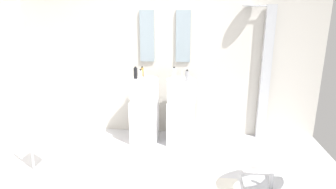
{
  "coord_description": "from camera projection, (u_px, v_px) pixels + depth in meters",
  "views": [
    {
      "loc": [
        0.49,
        -2.87,
        1.94
      ],
      "look_at": [
        0.15,
        0.55,
        0.95
      ],
      "focal_mm": 30.62,
      "sensor_mm": 36.0,
      "label": 1
    }
  ],
  "objects": [
    {
      "name": "ground_plane",
      "position": [
        151.0,
        187.0,
        3.33
      ],
      "size": [
        4.8,
        3.6,
        0.04
      ],
      "primitive_type": "cube",
      "color": "silver"
    },
    {
      "name": "rear_partition",
      "position": [
        165.0,
        54.0,
        4.55
      ],
      "size": [
        4.8,
        0.1,
        2.6
      ],
      "primitive_type": "cube",
      "color": "beige",
      "rests_on": "ground_plane"
    },
    {
      "name": "pedestal_sink_left",
      "position": [
        144.0,
        109.0,
        4.37
      ],
      "size": [
        0.43,
        0.43,
        1.09
      ],
      "color": "white",
      "rests_on": "ground_plane"
    },
    {
      "name": "pedestal_sink_right",
      "position": [
        181.0,
        110.0,
        4.32
      ],
      "size": [
        0.43,
        0.43,
        1.09
      ],
      "color": "white",
      "rests_on": "ground_plane"
    },
    {
      "name": "vanity_mirror_left",
      "position": [
        147.0,
        36.0,
        4.43
      ],
      "size": [
        0.22,
        0.03,
        0.78
      ],
      "primitive_type": "cube",
      "color": "#8C9EA8"
    },
    {
      "name": "vanity_mirror_right",
      "position": [
        183.0,
        37.0,
        4.37
      ],
      "size": [
        0.22,
        0.03,
        0.78
      ],
      "primitive_type": "cube",
      "color": "#8C9EA8"
    },
    {
      "name": "shower_column",
      "position": [
        265.0,
        71.0,
        4.34
      ],
      "size": [
        0.49,
        0.24,
        2.05
      ],
      "color": "#B7BABF",
      "rests_on": "ground_plane"
    },
    {
      "name": "lounge_chair",
      "position": [
        273.0,
        165.0,
        3.1
      ],
      "size": [
        1.01,
        1.01,
        0.65
      ],
      "color": "#B7BABF",
      "rests_on": "ground_plane"
    },
    {
      "name": "towel_rack",
      "position": [
        39.0,
        124.0,
        3.47
      ],
      "size": [
        0.37,
        0.22,
        0.95
      ],
      "color": "#B7BABF",
      "rests_on": "ground_plane"
    },
    {
      "name": "soap_bottle_white",
      "position": [
        141.0,
        75.0,
        4.1
      ],
      "size": [
        0.05,
        0.05,
        0.17
      ],
      "color": "white",
      "rests_on": "pedestal_sink_left"
    },
    {
      "name": "soap_bottle_clear",
      "position": [
        174.0,
        74.0,
        4.17
      ],
      "size": [
        0.05,
        0.05,
        0.18
      ],
      "color": "silver",
      "rests_on": "pedestal_sink_right"
    },
    {
      "name": "soap_bottle_amber",
      "position": [
        142.0,
        72.0,
        4.37
      ],
      "size": [
        0.04,
        0.04,
        0.15
      ],
      "color": "#C68C38",
      "rests_on": "pedestal_sink_left"
    },
    {
      "name": "soap_bottle_grey",
      "position": [
        187.0,
        76.0,
        4.08
      ],
      "size": [
        0.05,
        0.05,
        0.16
      ],
      "color": "#99999E",
      "rests_on": "pedestal_sink_right"
    },
    {
      "name": "soap_bottle_black",
      "position": [
        136.0,
        73.0,
        4.23
      ],
      "size": [
        0.06,
        0.06,
        0.18
      ],
      "color": "black",
      "rests_on": "pedestal_sink_left"
    }
  ]
}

